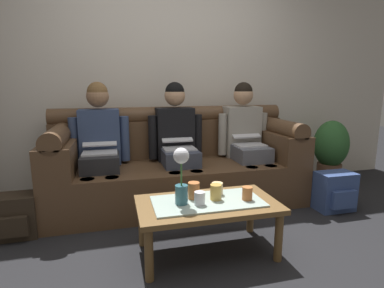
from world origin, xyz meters
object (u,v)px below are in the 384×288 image
(cup_far_right, at_px, (194,190))
(backpack_left, at_px, (17,216))
(person_right, at_px, (246,136))
(couch, at_px, (177,166))
(coffee_table, at_px, (207,208))
(flower_vase, at_px, (181,173))
(backpack_right, at_px, (335,192))
(person_middle, at_px, (177,139))
(cup_near_left, at_px, (217,189))
(cup_far_left, at_px, (247,193))
(cup_near_right, at_px, (216,192))
(potted_plant, at_px, (331,150))
(person_left, at_px, (100,142))
(cup_far_center, at_px, (200,198))

(cup_far_right, bearing_deg, backpack_left, 157.72)
(backpack_left, bearing_deg, person_right, 11.45)
(couch, bearing_deg, coffee_table, -90.00)
(flower_vase, xyz_separation_m, backpack_right, (1.61, 0.43, -0.43))
(backpack_left, bearing_deg, coffee_table, -23.40)
(person_middle, xyz_separation_m, backpack_right, (1.42, -0.62, -0.48))
(flower_vase, xyz_separation_m, cup_near_left, (0.30, 0.11, -0.17))
(coffee_table, distance_m, cup_far_left, 0.30)
(cup_near_right, bearing_deg, person_middle, 93.51)
(cup_far_left, distance_m, backpack_left, 1.81)
(cup_near_right, height_order, cup_far_right, cup_far_right)
(person_middle, bearing_deg, person_right, -0.01)
(backpack_right, bearing_deg, cup_near_right, -163.02)
(cup_near_right, bearing_deg, coffee_table, -174.42)
(flower_vase, relative_size, potted_plant, 0.50)
(couch, bearing_deg, potted_plant, 1.93)
(cup_near_right, height_order, backpack_left, cup_near_right)
(person_middle, relative_size, backpack_right, 3.29)
(cup_near_left, relative_size, backpack_left, 0.26)
(person_right, height_order, backpack_right, person_right)
(cup_near_left, distance_m, potted_plant, 2.04)
(cup_near_right, xyz_separation_m, backpack_right, (1.35, 0.41, -0.27))
(person_middle, height_order, flower_vase, person_middle)
(potted_plant, bearing_deg, backpack_left, -171.31)
(couch, height_order, person_left, person_left)
(flower_vase, bearing_deg, cup_far_center, -21.36)
(backpack_left, xyz_separation_m, potted_plant, (3.28, 0.50, 0.26))
(person_middle, relative_size, potted_plant, 1.57)
(couch, bearing_deg, cup_far_center, -93.80)
(person_middle, xyz_separation_m, cup_far_center, (-0.07, -1.09, -0.22))
(person_right, distance_m, cup_far_center, 1.38)
(person_middle, bearing_deg, cup_far_left, -75.73)
(backpack_left, bearing_deg, cup_far_right, -22.28)
(person_right, height_order, backpack_left, person_right)
(person_middle, height_order, potted_plant, person_middle)
(person_middle, relative_size, cup_far_center, 13.64)
(person_left, xyz_separation_m, person_middle, (0.75, -0.00, 0.00))
(cup_near_right, distance_m, backpack_left, 1.60)
(coffee_table, xyz_separation_m, cup_far_right, (-0.08, 0.07, 0.12))
(person_right, bearing_deg, backpack_left, -168.55)
(flower_vase, xyz_separation_m, potted_plant, (2.08, 1.11, -0.18))
(person_left, relative_size, cup_far_right, 10.32)
(coffee_table, height_order, backpack_right, coffee_table)
(person_left, bearing_deg, cup_far_left, -46.70)
(cup_far_right, distance_m, backpack_left, 1.44)
(cup_near_left, bearing_deg, backpack_left, 161.59)
(person_right, distance_m, backpack_right, 1.03)
(cup_near_left, relative_size, backpack_right, 0.24)
(person_middle, distance_m, backpack_right, 1.62)
(cup_near_left, bearing_deg, cup_far_left, -42.57)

